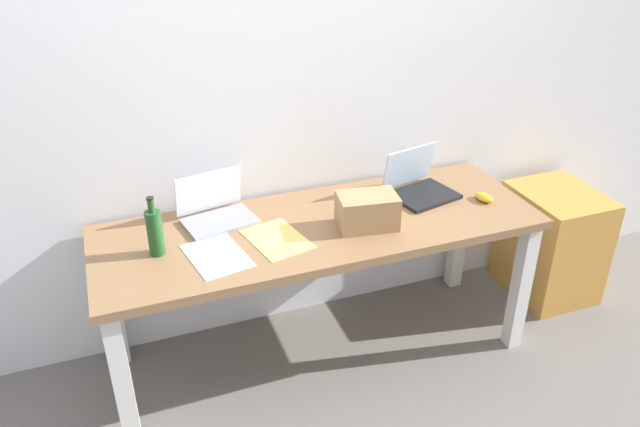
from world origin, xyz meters
The scene contains 11 objects.
ground_plane centered at (0.00, 0.00, 0.00)m, with size 8.00×8.00×0.00m, color slate.
back_wall centered at (0.00, 0.40, 1.30)m, with size 5.20×0.08×2.60m, color white.
desk centered at (0.00, 0.00, 0.63)m, with size 1.95×0.68×0.72m.
laptop_left centered at (-0.42, 0.19, 0.77)m, with size 0.34×0.28×0.21m.
laptop_right centered at (0.54, 0.11, 0.77)m, with size 0.34×0.31×0.21m.
beer_bottle centered at (-0.70, 0.00, 0.83)m, with size 0.06×0.06×0.25m.
computer_mouse centered at (0.80, -0.06, 0.74)m, with size 0.06×0.10×0.03m, color gold.
cardboard_box centered at (0.18, -0.09, 0.80)m, with size 0.25×0.16×0.15m, color tan.
paper_sheet_front_left centered at (-0.48, -0.10, 0.72)m, with size 0.21×0.30×0.00m, color white.
paper_yellow_folder centered at (-0.22, -0.06, 0.72)m, with size 0.21×0.30×0.00m, color #F4E06B.
filing_cabinet centered at (1.37, 0.06, 0.30)m, with size 0.40×0.48×0.60m, color #C68938.
Camera 1 is at (-0.83, -2.22, 2.07)m, focal length 34.90 mm.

